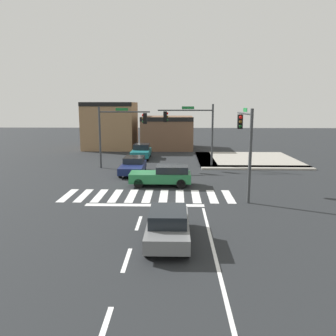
# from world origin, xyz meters

# --- Properties ---
(ground_plane) EXTENTS (120.00, 120.00, 0.00)m
(ground_plane) POSITION_xyz_m (0.00, 0.00, 0.00)
(ground_plane) COLOR #232628
(crosswalk_near) EXTENTS (10.61, 3.15, 0.01)m
(crosswalk_near) POSITION_xyz_m (0.00, -4.50, 0.00)
(crosswalk_near) COLOR silver
(crosswalk_near) RESTS_ON ground_plane
(lane_markings) EXTENTS (6.80, 24.25, 0.01)m
(lane_markings) POSITION_xyz_m (1.06, -12.74, 0.00)
(lane_markings) COLOR white
(lane_markings) RESTS_ON ground_plane
(bike_detector_marking) EXTENTS (1.12, 1.12, 0.01)m
(bike_detector_marking) POSITION_xyz_m (1.51, -9.05, 0.00)
(bike_detector_marking) COLOR yellow
(bike_detector_marking) RESTS_ON ground_plane
(curb_corner_northeast) EXTENTS (10.00, 10.60, 0.15)m
(curb_corner_northeast) POSITION_xyz_m (8.49, 9.42, 0.07)
(curb_corner_northeast) COLOR #9E998E
(curb_corner_northeast) RESTS_ON ground_plane
(storefront_row) EXTENTS (13.78, 7.03, 5.94)m
(storefront_row) POSITION_xyz_m (-3.68, 19.39, 2.61)
(storefront_row) COLOR #93704C
(storefront_row) RESTS_ON ground_plane
(traffic_signal_northwest) EXTENTS (4.58, 0.32, 5.47)m
(traffic_signal_northwest) POSITION_xyz_m (-3.27, 5.12, 3.76)
(traffic_signal_northwest) COLOR #383A3D
(traffic_signal_northwest) RESTS_ON ground_plane
(traffic_signal_northeast) EXTENTS (5.04, 0.32, 5.70)m
(traffic_signal_northeast) POSITION_xyz_m (3.13, 5.89, 3.88)
(traffic_signal_northeast) COLOR #383A3D
(traffic_signal_northeast) RESTS_ON ground_plane
(traffic_signal_southeast) EXTENTS (0.32, 4.51, 5.45)m
(traffic_signal_southeast) POSITION_xyz_m (5.99, -4.27, 3.80)
(traffic_signal_southeast) COLOR #383A3D
(traffic_signal_southeast) RESTS_ON ground_plane
(car_gray) EXTENTS (1.72, 4.37, 1.40)m
(car_gray) POSITION_xyz_m (1.48, -11.70, 0.72)
(car_gray) COLOR slate
(car_gray) RESTS_ON ground_plane
(car_teal) EXTENTS (1.87, 4.24, 1.50)m
(car_teal) POSITION_xyz_m (-1.98, 10.73, 0.75)
(car_teal) COLOR #196B70
(car_teal) RESTS_ON ground_plane
(car_green) EXTENTS (4.27, 1.81, 1.43)m
(car_green) POSITION_xyz_m (0.86, -1.67, 0.74)
(car_green) COLOR #1E6638
(car_green) RESTS_ON ground_plane
(car_navy) EXTENTS (1.85, 4.46, 1.31)m
(car_navy) POSITION_xyz_m (-1.80, 2.63, 0.67)
(car_navy) COLOR #141E4C
(car_navy) RESTS_ON ground_plane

